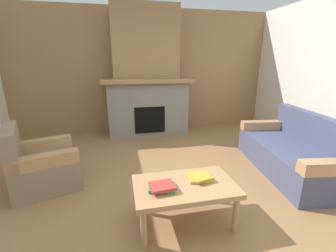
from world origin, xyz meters
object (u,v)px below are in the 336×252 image
Objects in this scene: couch at (294,153)px; coffee_table at (185,189)px; armchair at (41,166)px; fireplace at (147,81)px.

coffee_table is at bearing -159.30° from couch.
couch is at bearing -5.33° from armchair.
fireplace is at bearing 89.52° from coffee_table.
fireplace is 2.70× the size of coffee_table.
armchair is 1.93m from coffee_table.
couch is 2.02m from coffee_table.
couch is (1.86, -2.36, -0.88)m from fireplace.
coffee_table is (-0.03, -3.08, -0.79)m from fireplace.
armchair is at bearing 147.29° from coffee_table.
couch is 1.90× the size of coffee_table.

